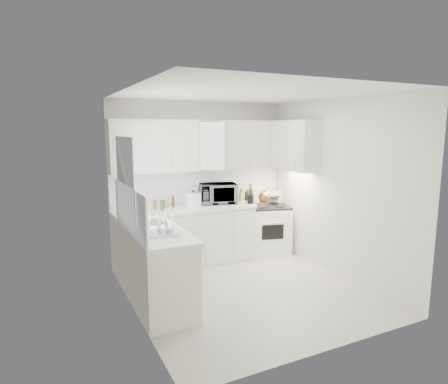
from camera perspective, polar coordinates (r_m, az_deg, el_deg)
floor at (r=5.39m, az=3.37°, el=-14.34°), size 3.20×3.20×0.00m
ceiling at (r=4.96m, az=3.67°, el=14.37°), size 3.20×3.20×0.00m
wall_back at (r=6.44m, az=-3.52°, el=1.61°), size 3.00×0.00×3.00m
wall_front at (r=3.73m, az=15.72°, el=-4.39°), size 3.00×0.00×3.00m
wall_left at (r=4.48m, az=-13.45°, el=-2.04°), size 0.00×3.20×3.20m
wall_right at (r=5.89m, az=16.32°, el=0.53°), size 0.00×3.20×3.20m
window_blinds at (r=4.78m, az=-14.25°, el=1.67°), size 0.06×0.96×1.06m
lower_cabinets_back at (r=6.20m, az=-5.72°, el=-6.76°), size 2.22×0.60×0.90m
lower_cabinets_left at (r=4.97m, az=-10.15°, el=-11.00°), size 0.60×1.60×0.90m
countertop_back at (r=6.08m, az=-5.76°, el=-2.48°), size 2.24×0.64×0.05m
countertop_left at (r=4.83m, az=-10.20°, el=-5.69°), size 0.64×1.62×0.05m
backsplash_back at (r=6.44m, az=-3.48°, el=0.94°), size 2.98×0.02×0.55m
backsplash_left at (r=4.69m, az=-13.83°, el=-2.49°), size 0.02×1.60×0.55m
upper_cabinets_back at (r=6.26m, az=-2.96°, el=3.24°), size 3.00×0.33×0.80m
upper_cabinets_right at (r=6.39m, az=10.36°, el=3.22°), size 0.33×0.90×0.80m
sink at (r=5.12m, az=-11.32°, el=-3.18°), size 0.42×0.38×0.30m
stove at (r=6.79m, az=6.49°, el=-4.55°), size 0.83×0.74×1.08m
tea_kettle at (r=6.46m, az=5.99°, el=-0.60°), size 0.27×0.24×0.23m
frying_pan at (r=6.93m, az=7.10°, el=-0.69°), size 0.37×0.50×0.04m
microwave at (r=6.33m, az=-0.90°, el=0.11°), size 0.65×0.46×0.40m
rice_cooker at (r=6.15m, az=-4.56°, el=-0.86°), size 0.30×0.30×0.26m
paper_towel at (r=6.32m, az=-4.32°, el=-0.51°), size 0.12×0.12×0.27m
utensil_crock at (r=6.32m, az=3.95°, el=-0.21°), size 0.13×0.13×0.34m
dish_rack at (r=4.54m, az=-9.43°, el=-4.71°), size 0.52×0.45×0.24m
spice_left_0 at (r=6.04m, az=-10.30°, el=-1.78°), size 0.06×0.06×0.13m
spice_left_1 at (r=5.98m, az=-9.37°, el=-1.87°), size 0.06×0.06×0.13m
spice_left_2 at (r=6.08m, az=-8.94°, el=-1.66°), size 0.06×0.06×0.13m
spice_left_3 at (r=6.02m, az=-8.01°, el=-1.76°), size 0.06×0.06×0.13m
spice_left_4 at (r=6.13m, az=-7.60°, el=-1.55°), size 0.06×0.06×0.13m
sauce_right_0 at (r=6.59m, az=1.63°, el=-0.44°), size 0.06×0.06×0.19m
sauce_right_1 at (r=6.57m, az=2.30°, el=-0.48°), size 0.06×0.06×0.19m
sauce_right_2 at (r=6.64m, az=2.47°, el=-0.37°), size 0.06×0.06×0.19m
sauce_right_3 at (r=6.62m, az=3.14°, el=-0.41°), size 0.06×0.06×0.19m
sauce_right_4 at (r=6.70m, az=3.30°, el=-0.30°), size 0.06×0.06×0.19m
sauce_right_5 at (r=6.67m, az=3.96°, el=-0.34°), size 0.06×0.06×0.19m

